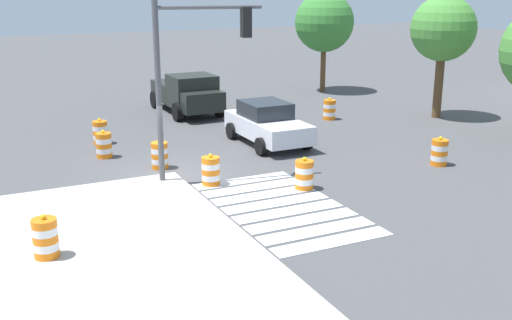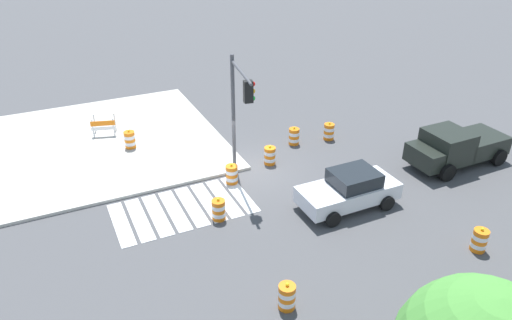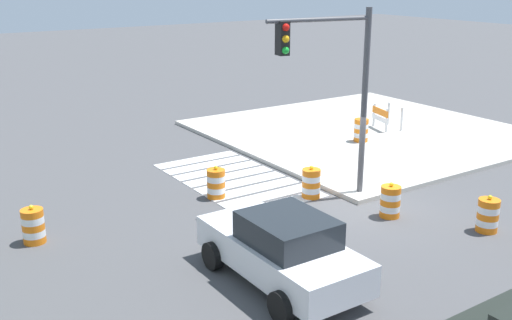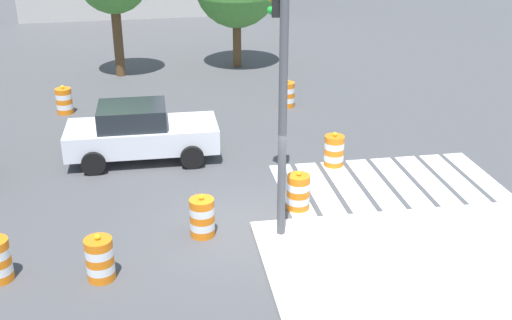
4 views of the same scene
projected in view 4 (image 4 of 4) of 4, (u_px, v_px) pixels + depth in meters
ground_plane at (250, 228)px, 14.42m from camera, size 120.00×120.00×0.00m
crosswalk_stripes at (387, 183)px, 16.64m from camera, size 5.85×3.20×0.02m
sports_car at (140, 132)px, 17.90m from camera, size 4.30×2.15×1.63m
traffic_barrel_near_corner at (298, 192)px, 15.11m from camera, size 0.56×0.56×1.02m
traffic_barrel_crosswalk_end at (334, 151)px, 17.53m from camera, size 0.56×0.56×1.02m
traffic_barrel_median_near at (64, 101)px, 21.76m from camera, size 0.56×0.56×1.02m
traffic_barrel_far_curb at (287, 94)px, 22.45m from camera, size 0.56×0.56×1.02m
traffic_barrel_lane_center at (202, 217)px, 13.94m from camera, size 0.56×0.56×1.02m
traffic_barrel_opposite_curb at (100, 259)px, 12.34m from camera, size 0.56×0.56×1.02m
traffic_light_pole at (281, 55)px, 13.47m from camera, size 0.73×3.26×5.50m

